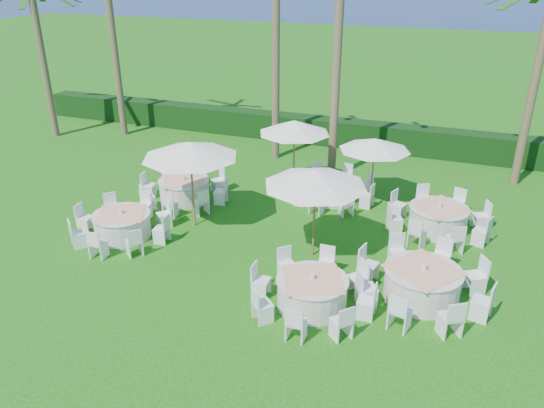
{
  "coord_description": "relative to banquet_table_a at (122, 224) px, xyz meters",
  "views": [
    {
      "loc": [
        4.28,
        -11.38,
        8.01
      ],
      "look_at": [
        -0.72,
        2.11,
        1.3
      ],
      "focal_mm": 35.0,
      "sensor_mm": 36.0,
      "label": 1
    }
  ],
  "objects": [
    {
      "name": "ground",
      "position": [
        5.26,
        -0.85,
        -0.41
      ],
      "size": [
        120.0,
        120.0,
        0.0
      ],
      "primitive_type": "plane",
      "color": "#14550E",
      "rests_on": "ground"
    },
    {
      "name": "hedge",
      "position": [
        5.26,
        11.15,
        0.19
      ],
      "size": [
        34.0,
        1.0,
        1.2
      ],
      "primitive_type": "cube",
      "color": "black",
      "rests_on": "ground"
    },
    {
      "name": "ocean",
      "position": [
        5.26,
        101.15,
        -0.41
      ],
      "size": [
        260.0,
        260.0,
        0.0
      ],
      "primitive_type": "plane",
      "color": "#071D4D",
      "rests_on": "ground"
    },
    {
      "name": "banquet_table_a",
      "position": [
        0.0,
        0.0,
        0.0
      ],
      "size": [
        3.14,
        3.14,
        0.95
      ],
      "color": "beige",
      "rests_on": "ground"
    },
    {
      "name": "banquet_table_b",
      "position": [
        6.63,
        -1.49,
        0.0
      ],
      "size": [
        3.15,
        3.15,
        0.96
      ],
      "color": "beige",
      "rests_on": "ground"
    },
    {
      "name": "banquet_table_c",
      "position": [
        9.17,
        -0.2,
        0.04
      ],
      "size": [
        3.44,
        3.44,
        1.03
      ],
      "color": "beige",
      "rests_on": "ground"
    },
    {
      "name": "banquet_table_d",
      "position": [
        0.48,
        3.11,
        0.01
      ],
      "size": [
        3.19,
        3.19,
        0.96
      ],
      "color": "beige",
      "rests_on": "ground"
    },
    {
      "name": "banquet_table_e",
      "position": [
        5.46,
        5.0,
        -0.01
      ],
      "size": [
        3.1,
        3.1,
        0.94
      ],
      "color": "beige",
      "rests_on": "ground"
    },
    {
      "name": "banquet_table_f",
      "position": [
        9.25,
        3.85,
        0.02
      ],
      "size": [
        3.19,
        3.19,
        0.99
      ],
      "color": "beige",
      "rests_on": "ground"
    },
    {
      "name": "umbrella_a",
      "position": [
        1.76,
        1.46,
        2.2
      ],
      "size": [
        3.04,
        3.04,
        2.87
      ],
      "color": "brown",
      "rests_on": "ground"
    },
    {
      "name": "umbrella_b",
      "position": [
        5.94,
        0.95,
        2.05
      ],
      "size": [
        2.96,
        2.96,
        2.7
      ],
      "color": "brown",
      "rests_on": "ground"
    },
    {
      "name": "umbrella_c",
      "position": [
        3.92,
        5.26,
        2.08
      ],
      "size": [
        2.61,
        2.61,
        2.74
      ],
      "color": "brown",
      "rests_on": "ground"
    },
    {
      "name": "umbrella_d",
      "position": [
        6.83,
        5.26,
        1.77
      ],
      "size": [
        2.49,
        2.49,
        2.39
      ],
      "color": "brown",
      "rests_on": "ground"
    },
    {
      "name": "palm_a",
      "position": [
        -6.2,
        9.08,
        4.8
      ],
      "size": [
        4.15,
        4.4,
        9.49
      ],
      "color": "brown",
      "rests_on": "ground"
    },
    {
      "name": "palm_b",
      "position": [
        2.02,
        8.52,
        4.35
      ],
      "size": [
        4.35,
        4.29,
        8.62
      ],
      "color": "brown",
      "rests_on": "ground"
    },
    {
      "name": "palm_c",
      "position": [
        4.92,
        7.07,
        5.29
      ],
      "size": [
        4.35,
        4.28,
        10.47
      ],
      "color": "brown",
      "rests_on": "ground"
    },
    {
      "name": "palm_d",
      "position": [
        11.77,
        8.97,
        3.74
      ],
      "size": [
        4.25,
        4.37,
        7.44
      ],
      "color": "brown",
      "rests_on": "ground"
    },
    {
      "name": "palm_f",
      "position": [
        -9.24,
        7.71,
        3.55
      ],
      "size": [
        4.4,
        3.98,
        7.06
      ],
      "color": "brown",
      "rests_on": "ground"
    }
  ]
}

